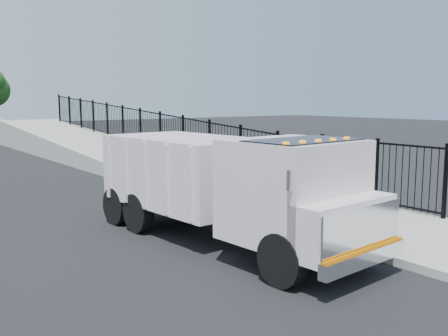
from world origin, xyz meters
TOP-DOWN VIEW (x-y plane):
  - ground at (0.00, 0.00)m, footprint 120.00×120.00m
  - sidewalk at (1.93, -2.00)m, footprint 3.55×12.00m
  - curb at (0.00, -2.00)m, footprint 0.30×12.00m
  - ramp at (2.12, 16.00)m, footprint 3.95×24.06m
  - iron_fence at (3.55, 12.00)m, footprint 0.10×28.00m
  - truck at (-1.72, -0.28)m, footprint 2.71×7.00m
  - worker at (0.78, -0.15)m, footprint 0.45×0.66m
  - debris at (0.90, 1.58)m, footprint 0.44×0.44m

SIDE VIEW (x-z plane):
  - ground at x=0.00m, z-range 0.00..0.00m
  - ramp at x=2.12m, z-range -1.60..1.60m
  - sidewalk at x=1.93m, z-range 0.00..0.12m
  - curb at x=0.00m, z-range 0.00..0.16m
  - debris at x=0.90m, z-range 0.12..0.23m
  - iron_fence at x=3.55m, z-range 0.00..1.80m
  - worker at x=0.78m, z-range 0.12..1.91m
  - truck at x=-1.72m, z-range 0.15..2.50m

